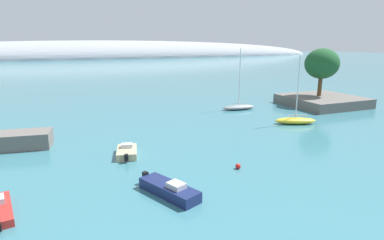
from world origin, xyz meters
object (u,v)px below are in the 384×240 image
tree_clump_shore (322,64)px  mooring_buoy_red (238,166)px  motorboat_sand_outer (127,152)px  sailboat_yellow_mid_mooring (295,120)px  motorboat_navy_alongside_breakwater (169,189)px  sailboat_grey_near_shore (239,107)px

tree_clump_shore → mooring_buoy_red: size_ratio=17.01×
motorboat_sand_outer → mooring_buoy_red: (8.82, -7.60, -0.15)m
sailboat_yellow_mid_mooring → motorboat_sand_outer: 25.45m
sailboat_yellow_mid_mooring → mooring_buoy_red: bearing=57.4°
motorboat_navy_alongside_breakwater → motorboat_sand_outer: 10.19m
sailboat_grey_near_shore → motorboat_sand_outer: bearing=39.7°
sailboat_yellow_mid_mooring → motorboat_sand_outer: size_ratio=2.28×
tree_clump_shore → sailboat_grey_near_shore: size_ratio=0.83×
tree_clump_shore → mooring_buoy_red: 37.75m
tree_clump_shore → motorboat_navy_alongside_breakwater: bearing=-147.5°
motorboat_navy_alongside_breakwater → motorboat_sand_outer: (-1.19, 10.12, -0.07)m
tree_clump_shore → sailboat_yellow_mid_mooring: 18.44m
sailboat_grey_near_shore → motorboat_navy_alongside_breakwater: sailboat_grey_near_shore is taller
sailboat_grey_near_shore → mooring_buoy_red: bearing=64.1°
sailboat_grey_near_shore → mooring_buoy_red: 27.27m
sailboat_yellow_mid_mooring → motorboat_sand_outer: sailboat_yellow_mid_mooring is taller
sailboat_yellow_mid_mooring → motorboat_sand_outer: bearing=31.0°
mooring_buoy_red → sailboat_grey_near_shore: bearing=59.1°
tree_clump_shore → sailboat_yellow_mid_mooring: size_ratio=0.90×
sailboat_yellow_mid_mooring → mooring_buoy_red: size_ratio=19.00×
motorboat_navy_alongside_breakwater → tree_clump_shore: bearing=99.4°
motorboat_navy_alongside_breakwater → motorboat_sand_outer: bearing=163.6°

